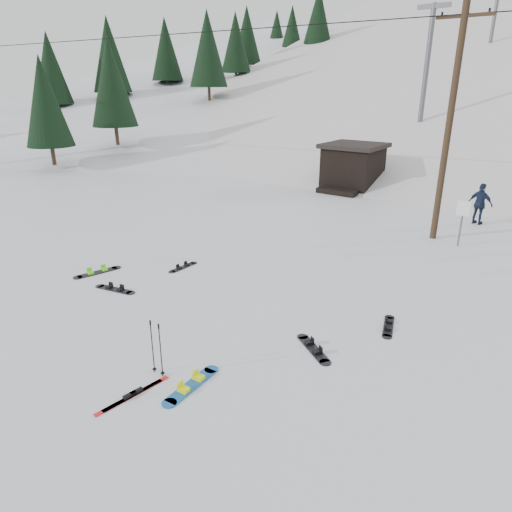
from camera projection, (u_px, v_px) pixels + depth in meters
The scene contains 17 objects.
ground at pixel (147, 386), 9.82m from camera, with size 200.00×200.00×0.00m, color white.
ski_slope at pixel (501, 242), 55.67m from camera, with size 60.00×75.00×45.00m, color silver.
ridge_left at pixel (235, 203), 69.83m from camera, with size 34.00×85.00×38.00m, color white.
treeline_left at pixel (207, 134), 58.79m from camera, with size 20.00×64.00×10.00m, color black, non-canonical shape.
utility_pole at pixel (449, 123), 17.66m from camera, with size 2.00×0.26×9.00m.
trail_sign at pixel (462, 215), 17.94m from camera, with size 0.50×0.09×1.85m.
lift_hut at pixel (352, 167), 27.93m from camera, with size 3.40×4.10×2.75m.
lift_tower_near at pixel (428, 57), 31.93m from camera, with size 2.20×0.36×8.00m.
hero_snowboard at pixel (191, 385), 9.83m from camera, with size 0.40×1.71×0.12m.
hero_skis at pixel (133, 395), 9.53m from camera, with size 0.32×1.75×0.09m.
ski_poles at pixel (156, 348), 10.03m from camera, with size 0.36×0.10×1.31m.
board_scatter_a at pixel (115, 289), 14.43m from camera, with size 1.48×0.53×0.11m.
board_scatter_b at pixel (183, 267), 16.18m from camera, with size 0.27×1.31×0.09m.
board_scatter_c at pixel (98, 272), 15.73m from camera, with size 0.65×1.63×0.12m.
board_scatter_d at pixel (313, 349), 11.18m from camera, with size 1.30×0.97×0.11m.
board_scatter_f at pixel (388, 326), 12.22m from camera, with size 0.58×1.31×0.10m.
skier_navy at pixel (480, 204), 20.89m from camera, with size 1.12×0.46×1.91m, color #162138.
Camera 1 is at (6.73, -5.24, 6.11)m, focal length 32.00 mm.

